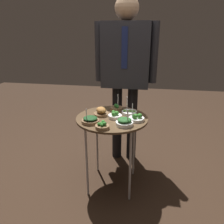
{
  "coord_description": "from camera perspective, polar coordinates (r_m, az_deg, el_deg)",
  "views": [
    {
      "loc": [
        0.32,
        -1.77,
        1.41
      ],
      "look_at": [
        0.0,
        0.0,
        0.75
      ],
      "focal_mm": 35.0,
      "sensor_mm": 36.0,
      "label": 1
    }
  ],
  "objects": [
    {
      "name": "bowl_asparagus_mid_left",
      "position": [
        2.02,
        4.51,
        -0.08
      ],
      "size": [
        0.14,
        0.14,
        0.17
      ],
      "color": "white",
      "rests_on": "serving_cart"
    },
    {
      "name": "bowl_roast_near_rim",
      "position": [
        1.97,
        -2.84,
        0.03
      ],
      "size": [
        0.14,
        0.14,
        0.08
      ],
      "color": "brown",
      "rests_on": "serving_cart"
    },
    {
      "name": "bowl_broccoli_front_center",
      "position": [
        1.91,
        0.77,
        -0.96
      ],
      "size": [
        0.12,
        0.12,
        0.07
      ],
      "color": "silver",
      "rests_on": "serving_cart"
    },
    {
      "name": "bowl_spinach_far_rim",
      "position": [
        1.82,
        -5.68,
        -2.1
      ],
      "size": [
        0.15,
        0.15,
        0.13
      ],
      "color": "brown",
      "rests_on": "serving_cart"
    },
    {
      "name": "waiter_figure",
      "position": [
        2.32,
        3.59,
        12.55
      ],
      "size": [
        0.65,
        0.24,
        1.75
      ],
      "color": "black",
      "rests_on": "ground_plane"
    },
    {
      "name": "bowl_broccoli_front_left",
      "position": [
        1.86,
        6.42,
        -1.61
      ],
      "size": [
        0.13,
        0.13,
        0.15
      ],
      "color": "white",
      "rests_on": "serving_cart"
    },
    {
      "name": "ground_plane",
      "position": [
        2.29,
        0.0,
        -18.04
      ],
      "size": [
        8.0,
        8.0,
        0.0
      ],
      "primitive_type": "plane",
      "color": "black"
    },
    {
      "name": "bowl_spinach_back_right",
      "position": [
        1.76,
        3.27,
        -2.64
      ],
      "size": [
        0.14,
        0.14,
        0.15
      ],
      "color": "white",
      "rests_on": "serving_cart"
    },
    {
      "name": "serving_cart",
      "position": [
        1.95,
        0.0,
        -2.89
      ],
      "size": [
        0.64,
        0.64,
        0.7
      ],
      "color": "brown",
      "rests_on": "ground_plane"
    },
    {
      "name": "bowl_broccoli_front_right",
      "position": [
        2.1,
        1.15,
        1.12
      ],
      "size": [
        0.12,
        0.12,
        0.17
      ],
      "color": "brown",
      "rests_on": "serving_cart"
    },
    {
      "name": "bowl_broccoli_mid_right",
      "position": [
        1.7,
        -2.54,
        -3.7
      ],
      "size": [
        0.11,
        0.11,
        0.06
      ],
      "color": "brown",
      "rests_on": "serving_cart"
    }
  ]
}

